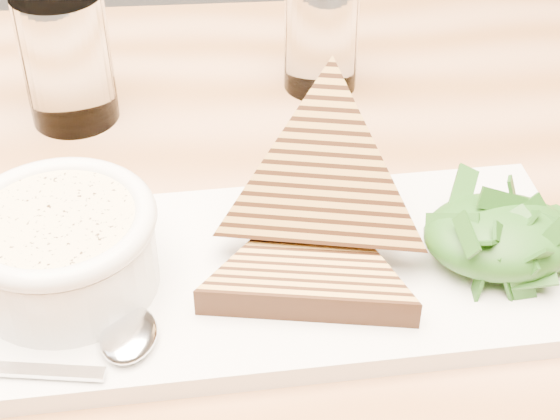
{
  "coord_description": "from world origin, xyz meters",
  "views": [
    {
      "loc": [
        0.27,
        -0.43,
        1.18
      ],
      "look_at": [
        0.29,
        0.03,
        0.8
      ],
      "focal_mm": 55.0,
      "sensor_mm": 36.0,
      "label": 1
    }
  ],
  "objects_px": {
    "glass_near": "(67,59)",
    "soup_bowl": "(64,256)",
    "glass_far": "(321,35)",
    "platter": "(281,274)",
    "table_top": "(141,288)"
  },
  "relations": [
    {
      "from": "soup_bowl",
      "to": "glass_far",
      "type": "relative_size",
      "value": 1.17
    },
    {
      "from": "soup_bowl",
      "to": "glass_far",
      "type": "distance_m",
      "value": 0.34
    },
    {
      "from": "glass_near",
      "to": "glass_far",
      "type": "distance_m",
      "value": 0.23
    },
    {
      "from": "soup_bowl",
      "to": "glass_near",
      "type": "xyz_separation_m",
      "value": [
        -0.03,
        0.24,
        0.02
      ]
    },
    {
      "from": "soup_bowl",
      "to": "table_top",
      "type": "bearing_deg",
      "value": 35.78
    },
    {
      "from": "glass_far",
      "to": "soup_bowl",
      "type": "bearing_deg",
      "value": -124.48
    },
    {
      "from": "table_top",
      "to": "glass_near",
      "type": "height_order",
      "value": "glass_near"
    },
    {
      "from": "glass_near",
      "to": "table_top",
      "type": "bearing_deg",
      "value": -70.39
    },
    {
      "from": "table_top",
      "to": "glass_far",
      "type": "xyz_separation_m",
      "value": [
        0.15,
        0.25,
        0.07
      ]
    },
    {
      "from": "table_top",
      "to": "glass_far",
      "type": "relative_size",
      "value": 12.37
    },
    {
      "from": "glass_near",
      "to": "glass_far",
      "type": "height_order",
      "value": "glass_near"
    },
    {
      "from": "platter",
      "to": "soup_bowl",
      "type": "xyz_separation_m",
      "value": [
        -0.14,
        -0.01,
        0.03
      ]
    },
    {
      "from": "platter",
      "to": "glass_near",
      "type": "xyz_separation_m",
      "value": [
        -0.18,
        0.22,
        0.05
      ]
    },
    {
      "from": "glass_near",
      "to": "glass_far",
      "type": "relative_size",
      "value": 1.13
    },
    {
      "from": "glass_near",
      "to": "soup_bowl",
      "type": "bearing_deg",
      "value": -82.58
    }
  ]
}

